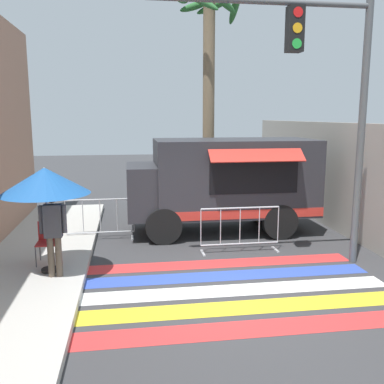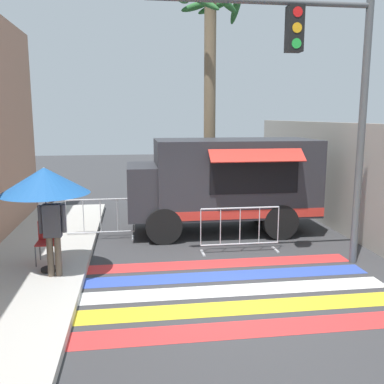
{
  "view_description": "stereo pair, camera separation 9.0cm",
  "coord_description": "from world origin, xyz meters",
  "px_view_note": "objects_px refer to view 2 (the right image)",
  "views": [
    {
      "loc": [
        -1.83,
        -7.49,
        3.31
      ],
      "look_at": [
        -0.3,
        2.75,
        1.47
      ],
      "focal_mm": 40.0,
      "sensor_mm": 36.0,
      "label": 1
    },
    {
      "loc": [
        -1.74,
        -7.51,
        3.31
      ],
      "look_at": [
        -0.3,
        2.75,
        1.47
      ],
      "focal_mm": 40.0,
      "sensor_mm": 36.0,
      "label": 2
    }
  ],
  "objects_px": {
    "patio_umbrella": "(45,181)",
    "vendor_person": "(53,228)",
    "food_truck": "(221,180)",
    "barricade_front": "(240,230)",
    "traffic_signal_pole": "(321,78)",
    "barricade_side": "(101,220)",
    "palm_tree": "(209,66)",
    "folding_chair": "(48,238)"
  },
  "relations": [
    {
      "from": "traffic_signal_pole",
      "to": "vendor_person",
      "type": "bearing_deg",
      "value": -176.82
    },
    {
      "from": "traffic_signal_pole",
      "to": "barricade_side",
      "type": "bearing_deg",
      "value": 150.8
    },
    {
      "from": "vendor_person",
      "to": "patio_umbrella",
      "type": "bearing_deg",
      "value": 105.97
    },
    {
      "from": "barricade_front",
      "to": "palm_tree",
      "type": "bearing_deg",
      "value": 89.7
    },
    {
      "from": "food_truck",
      "to": "barricade_front",
      "type": "relative_size",
      "value": 2.68
    },
    {
      "from": "palm_tree",
      "to": "barricade_front",
      "type": "bearing_deg",
      "value": -90.3
    },
    {
      "from": "patio_umbrella",
      "to": "vendor_person",
      "type": "bearing_deg",
      "value": -62.77
    },
    {
      "from": "food_truck",
      "to": "folding_chair",
      "type": "relative_size",
      "value": 5.96
    },
    {
      "from": "vendor_person",
      "to": "palm_tree",
      "type": "distance_m",
      "value": 8.19
    },
    {
      "from": "traffic_signal_pole",
      "to": "folding_chair",
      "type": "distance_m",
      "value": 6.77
    },
    {
      "from": "food_truck",
      "to": "barricade_front",
      "type": "bearing_deg",
      "value": -87.08
    },
    {
      "from": "patio_umbrella",
      "to": "vendor_person",
      "type": "relative_size",
      "value": 1.25
    },
    {
      "from": "vendor_person",
      "to": "barricade_front",
      "type": "distance_m",
      "value": 4.44
    },
    {
      "from": "food_truck",
      "to": "barricade_front",
      "type": "xyz_separation_m",
      "value": [
        0.1,
        -1.9,
        -0.96
      ]
    },
    {
      "from": "barricade_side",
      "to": "folding_chair",
      "type": "bearing_deg",
      "value": -114.84
    },
    {
      "from": "vendor_person",
      "to": "palm_tree",
      "type": "bearing_deg",
      "value": 43.56
    },
    {
      "from": "food_truck",
      "to": "folding_chair",
      "type": "distance_m",
      "value": 5.03
    },
    {
      "from": "patio_umbrella",
      "to": "traffic_signal_pole",
      "type": "bearing_deg",
      "value": -0.0
    },
    {
      "from": "barricade_side",
      "to": "patio_umbrella",
      "type": "bearing_deg",
      "value": -107.65
    },
    {
      "from": "palm_tree",
      "to": "food_truck",
      "type": "bearing_deg",
      "value": -92.64
    },
    {
      "from": "barricade_side",
      "to": "vendor_person",
      "type": "bearing_deg",
      "value": -103.11
    },
    {
      "from": "food_truck",
      "to": "traffic_signal_pole",
      "type": "height_order",
      "value": "traffic_signal_pole"
    },
    {
      "from": "vendor_person",
      "to": "barricade_front",
      "type": "height_order",
      "value": "vendor_person"
    },
    {
      "from": "traffic_signal_pole",
      "to": "patio_umbrella",
      "type": "distance_m",
      "value": 6.07
    },
    {
      "from": "traffic_signal_pole",
      "to": "barricade_front",
      "type": "bearing_deg",
      "value": 141.01
    },
    {
      "from": "traffic_signal_pole",
      "to": "folding_chair",
      "type": "relative_size",
      "value": 6.68
    },
    {
      "from": "food_truck",
      "to": "barricade_side",
      "type": "height_order",
      "value": "food_truck"
    },
    {
      "from": "patio_umbrella",
      "to": "barricade_front",
      "type": "bearing_deg",
      "value": 14.64
    },
    {
      "from": "vendor_person",
      "to": "palm_tree",
      "type": "height_order",
      "value": "palm_tree"
    },
    {
      "from": "palm_tree",
      "to": "patio_umbrella",
      "type": "bearing_deg",
      "value": -127.67
    },
    {
      "from": "vendor_person",
      "to": "barricade_side",
      "type": "xyz_separation_m",
      "value": [
        0.7,
        3.02,
        -0.59
      ]
    },
    {
      "from": "folding_chair",
      "to": "barricade_front",
      "type": "height_order",
      "value": "barricade_front"
    },
    {
      "from": "food_truck",
      "to": "barricade_front",
      "type": "distance_m",
      "value": 2.13
    },
    {
      "from": "vendor_person",
      "to": "barricade_front",
      "type": "xyz_separation_m",
      "value": [
        4.16,
        1.44,
        -0.58
      ]
    },
    {
      "from": "traffic_signal_pole",
      "to": "palm_tree",
      "type": "bearing_deg",
      "value": 103.7
    },
    {
      "from": "traffic_signal_pole",
      "to": "patio_umbrella",
      "type": "xyz_separation_m",
      "value": [
        -5.71,
        0.0,
        -2.06
      ]
    },
    {
      "from": "vendor_person",
      "to": "folding_chair",
      "type": "bearing_deg",
      "value": 95.28
    },
    {
      "from": "traffic_signal_pole",
      "to": "barricade_side",
      "type": "relative_size",
      "value": 3.23
    },
    {
      "from": "folding_chair",
      "to": "barricade_side",
      "type": "height_order",
      "value": "barricade_side"
    },
    {
      "from": "folding_chair",
      "to": "barricade_front",
      "type": "distance_m",
      "value": 4.46
    },
    {
      "from": "traffic_signal_pole",
      "to": "patio_umbrella",
      "type": "relative_size",
      "value": 2.75
    },
    {
      "from": "traffic_signal_pole",
      "to": "palm_tree",
      "type": "relative_size",
      "value": 0.8
    }
  ]
}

